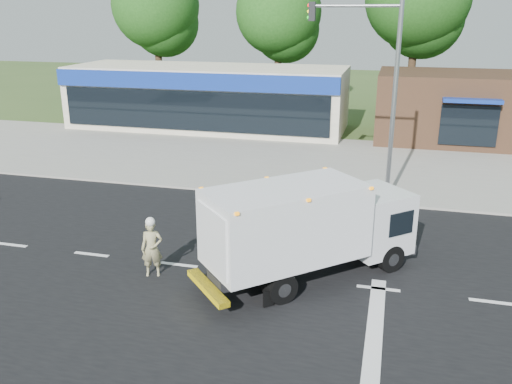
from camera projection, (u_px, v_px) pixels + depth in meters
ground at (274, 277)px, 15.92m from camera, size 120.00×120.00×0.00m
road_asphalt at (274, 276)px, 15.92m from camera, size 60.00×14.00×0.02m
sidewalk at (316, 190)px, 23.43m from camera, size 60.00×2.40×0.12m
parking_apron at (332, 158)px, 28.77m from camera, size 60.00×9.00×0.02m
lane_markings at (313, 305)px, 14.36m from camera, size 55.20×7.00×0.01m
ems_box_truck at (307, 225)px, 15.31m from camera, size 6.18×5.94×2.91m
emergency_worker at (152, 247)px, 15.72m from camera, size 0.73×0.59×1.83m
retail_strip_mall at (207, 97)px, 35.71m from camera, size 18.00×6.20×4.00m
brown_storefront at (464, 107)px, 31.97m from camera, size 10.00×6.70×4.00m
traffic_signal_pole at (379, 79)px, 20.78m from camera, size 3.51×0.25×8.00m
background_trees at (348, 11)px, 39.63m from camera, size 36.77×7.39×12.10m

